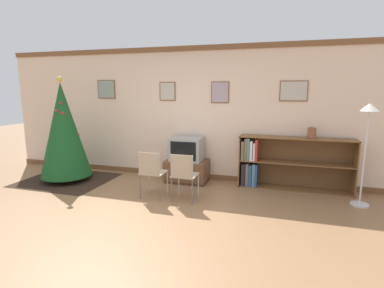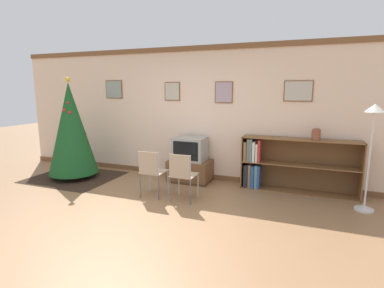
{
  "view_description": "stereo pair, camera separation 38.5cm",
  "coord_description": "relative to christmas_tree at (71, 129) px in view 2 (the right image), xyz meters",
  "views": [
    {
      "loc": [
        1.75,
        -3.53,
        1.85
      ],
      "look_at": [
        0.29,
        1.3,
        0.92
      ],
      "focal_mm": 28.0,
      "sensor_mm": 36.0,
      "label": 1
    },
    {
      "loc": [
        2.12,
        -3.41,
        1.85
      ],
      "look_at": [
        0.29,
        1.3,
        0.92
      ],
      "focal_mm": 28.0,
      "sensor_mm": 36.0,
      "label": 2
    }
  ],
  "objects": [
    {
      "name": "folding_chair_left",
      "position": [
        2.11,
        -0.44,
        -0.57
      ],
      "size": [
        0.4,
        0.4,
        0.82
      ],
      "color": "tan",
      "rests_on": "ground_plane"
    },
    {
      "name": "ground_plane",
      "position": [
        2.44,
        -1.41,
        -1.04
      ],
      "size": [
        24.0,
        24.0,
        0.0
      ],
      "primitive_type": "plane",
      "color": "#936B47"
    },
    {
      "name": "standing_lamp",
      "position": [
        5.46,
        0.24,
        0.22
      ],
      "size": [
        0.28,
        0.28,
        1.64
      ],
      "color": "silver",
      "rests_on": "ground_plane"
    },
    {
      "name": "television",
      "position": [
        2.39,
        0.64,
        -0.37
      ],
      "size": [
        0.63,
        0.49,
        0.47
      ],
      "color": "#9E9E99",
      "rests_on": "tv_console"
    },
    {
      "name": "area_rug",
      "position": [
        0.0,
        0.0,
        -1.04
      ],
      "size": [
        1.74,
        1.49,
        0.01
      ],
      "color": "#332319",
      "rests_on": "ground_plane"
    },
    {
      "name": "folding_chair_right",
      "position": [
        2.68,
        -0.44,
        -0.57
      ],
      "size": [
        0.4,
        0.4,
        0.82
      ],
      "color": "tan",
      "rests_on": "ground_plane"
    },
    {
      "name": "christmas_tree",
      "position": [
        0.0,
        0.0,
        0.0
      ],
      "size": [
        1.0,
        1.0,
        2.08
      ],
      "color": "maroon",
      "rests_on": "area_rug"
    },
    {
      "name": "vase",
      "position": [
        4.7,
        0.7,
        0.04
      ],
      "size": [
        0.15,
        0.15,
        0.2
      ],
      "color": "brown",
      "rests_on": "bookshelf"
    },
    {
      "name": "wall_back",
      "position": [
        2.44,
        0.99,
        0.31
      ],
      "size": [
        8.86,
        0.11,
        2.7
      ],
      "color": "beige",
      "rests_on": "ground_plane"
    },
    {
      "name": "bookshelf",
      "position": [
        4.11,
        0.76,
        -0.56
      ],
      "size": [
        2.03,
        0.36,
        0.98
      ],
      "color": "brown",
      "rests_on": "ground_plane"
    },
    {
      "name": "tv_console",
      "position": [
        2.39,
        0.64,
        -0.82
      ],
      "size": [
        0.83,
        0.56,
        0.44
      ],
      "color": "#4C311E",
      "rests_on": "ground_plane"
    }
  ]
}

